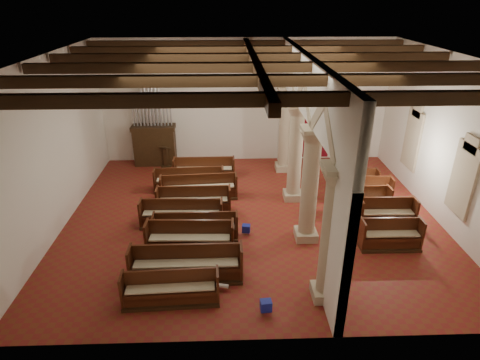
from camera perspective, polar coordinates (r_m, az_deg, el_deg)
The scene contains 34 objects.
floor at distance 15.52m, azimuth 1.71°, elevation -5.32°, with size 14.00×14.00×0.00m, color maroon.
ceiling at distance 13.50m, azimuth 2.05°, elevation 17.20°, with size 14.00×14.00×0.00m, color #2F200F.
wall_back at distance 19.97m, azimuth 0.75°, elevation 11.05°, with size 14.00×0.02×6.00m, color white.
wall_front at distance 8.86m, azimuth 4.37°, elevation -8.27°, with size 14.00×0.02×6.00m, color white.
wall_left at distance 15.45m, azimuth -25.10°, elevation 4.36°, with size 0.02×12.00×6.00m, color white.
wall_right at distance 16.26m, azimuth 27.41°, elevation 4.87°, with size 0.02×12.00×6.00m, color white.
ceiling_beams at distance 13.53m, azimuth 2.04°, elevation 16.44°, with size 13.80×11.80×0.30m, color #362211, non-canonical shape.
arcade at distance 14.28m, azimuth 9.19°, elevation 7.30°, with size 0.90×11.90×6.00m.
window_right_a at distance 15.32m, azimuth 29.26°, elevation 0.07°, with size 0.03×1.00×2.20m, color #377B5C.
window_right_b at distance 18.59m, azimuth 23.41°, elevation 5.30°, with size 0.03×1.00×2.20m, color #377B5C.
window_back at distance 20.99m, azimuth 14.67°, elevation 8.68°, with size 1.00×0.03×2.20m, color #377B5C.
pipe_organ at distance 20.25m, azimuth -12.10°, elevation 5.88°, with size 2.10×0.85×4.40m.
lectern at distance 20.04m, azimuth -10.45°, elevation 3.08°, with size 0.56×0.60×1.15m.
dossal_curtain at distance 20.87m, azimuth 10.43°, elevation 6.01°, with size 1.80×0.07×2.17m.
processional_banner at distance 20.01m, azimuth 14.21°, elevation 3.65°, with size 0.51×0.65×2.30m.
hymnal_box_a at distance 11.28m, azimuth 3.71°, elevation -17.37°, with size 0.30×0.25×0.30m, color navy.
hymnal_box_b at distance 13.77m, azimuth -4.30°, elevation -8.45°, with size 0.33×0.27×0.33m, color navy.
hymnal_box_c at distance 14.37m, azimuth 0.88°, elevation -6.91°, with size 0.28×0.23×0.28m, color #162D99.
tube_heater_a at distance 12.20m, azimuth -8.75°, elevation -14.37°, with size 0.09×0.09×0.90m, color white.
tube_heater_b at distance 12.09m, azimuth -4.41°, elevation -14.53°, with size 0.11×0.11×1.15m, color white.
nave_pew_0 at distance 11.67m, azimuth -9.76°, elevation -15.52°, with size 2.69×0.78×0.99m.
nave_pew_1 at distance 12.37m, azimuth -7.60°, elevation -12.40°, with size 3.36×0.77×1.12m.
nave_pew_2 at distance 13.46m, azimuth -7.09°, elevation -8.86°, with size 2.90×0.86×1.14m.
nave_pew_3 at distance 14.18m, azimuth -6.31°, elevation -7.17°, with size 2.95×0.67×0.97m.
nave_pew_4 at distance 14.97m, azimuth -8.30°, elevation -5.30°, with size 3.04×0.77×1.04m.
nave_pew_5 at distance 15.79m, azimuth -6.56°, elevation -3.45°, with size 2.87×0.74×1.07m.
nave_pew_6 at distance 16.82m, azimuth -5.83°, elevation -1.56°, with size 3.21×0.90×1.04m.
nave_pew_7 at distance 17.57m, azimuth -7.22°, elevation -0.44°, with size 3.03×0.80×1.01m.
nave_pew_8 at distance 18.52m, azimuth -5.10°, elevation 1.09°, with size 2.79×0.73×1.04m.
aisle_pew_0 at distance 14.53m, azimuth 20.53°, elevation -7.78°, with size 2.03×0.73×1.06m.
aisle_pew_1 at distance 15.76m, azimuth 20.06°, elevation -4.93°, with size 2.08×0.76×1.09m.
aisle_pew_2 at distance 16.34m, azimuth 17.12°, elevation -3.37°, with size 2.02×0.79×1.09m.
aisle_pew_3 at distance 17.28m, azimuth 17.40°, elevation -1.83°, with size 2.10×0.83×1.07m.
aisle_pew_4 at distance 18.13m, azimuth 16.04°, elevation -0.47°, with size 1.96×0.70×0.96m.
Camera 1 is at (-0.92, -13.34, 7.87)m, focal length 30.00 mm.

